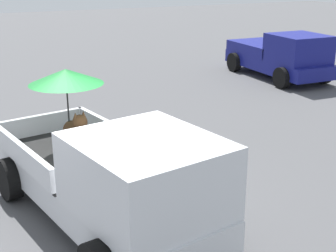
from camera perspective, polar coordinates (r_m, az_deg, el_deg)
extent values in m
plane|color=#4C4C4F|center=(8.54, -7.78, -11.01)|extent=(80.00, 80.00, 0.00)
cylinder|color=black|center=(7.57, 5.34, -11.55)|extent=(0.84, 0.42, 0.80)
cylinder|color=black|center=(10.17, -7.79, -3.48)|extent=(0.84, 0.42, 0.80)
cylinder|color=black|center=(9.49, -18.27, -5.96)|extent=(0.84, 0.42, 0.80)
cube|color=silver|center=(8.27, -7.95, -7.57)|extent=(5.25, 2.69, 0.50)
cube|color=silver|center=(6.84, -2.59, -5.87)|extent=(2.41, 2.21, 1.08)
cube|color=#4C606B|center=(6.02, 2.71, -7.31)|extent=(0.38, 1.70, 0.64)
cube|color=black|center=(9.11, -11.50, -3.33)|extent=(3.09, 2.32, 0.06)
cube|color=silver|center=(9.42, -6.53, -0.84)|extent=(2.77, 0.61, 0.40)
cube|color=silver|center=(8.72, -17.07, -3.18)|extent=(2.77, 0.61, 0.40)
cube|color=silver|center=(10.21, -14.82, 0.20)|extent=(0.44, 1.83, 0.40)
ellipsoid|color=#472D19|center=(9.29, -11.11, -0.96)|extent=(0.73, 0.44, 0.52)
sphere|color=#472D19|center=(8.93, -10.40, 0.45)|extent=(0.33, 0.33, 0.28)
cone|color=#472D19|center=(8.92, -9.99, 1.40)|extent=(0.11, 0.11, 0.12)
cone|color=#472D19|center=(8.85, -10.91, 1.22)|extent=(0.11, 0.11, 0.12)
cylinder|color=black|center=(9.23, -11.70, 1.32)|extent=(0.04, 0.04, 1.27)
cone|color=#19722D|center=(9.04, -12.00, 5.76)|extent=(1.60, 1.60, 0.28)
cylinder|color=black|center=(18.81, 17.97, 5.97)|extent=(0.77, 0.28, 0.76)
cylinder|color=black|center=(17.62, 13.32, 5.56)|extent=(0.77, 0.28, 0.76)
cylinder|color=black|center=(21.24, 12.24, 7.80)|extent=(0.77, 0.28, 0.76)
cylinder|color=black|center=(20.19, 7.84, 7.50)|extent=(0.77, 0.28, 0.76)
cube|color=navy|center=(19.39, 12.77, 7.28)|extent=(4.84, 1.92, 0.50)
cube|color=navy|center=(18.33, 15.18, 8.85)|extent=(1.94, 1.85, 1.00)
cube|color=navy|center=(20.11, 11.16, 9.08)|extent=(2.74, 1.87, 0.40)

